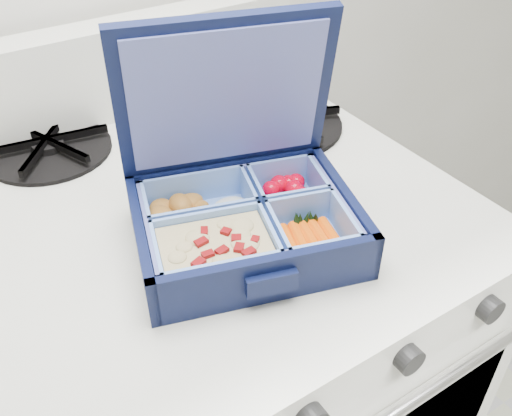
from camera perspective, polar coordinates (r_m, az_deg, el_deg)
stove at (r=1.01m, az=-3.88°, el=-19.01°), size 0.58×0.58×0.86m
bento_box at (r=0.61m, az=-1.07°, el=-1.68°), size 0.27×0.24×0.06m
burner_grate at (r=0.83m, az=2.00°, el=9.01°), size 0.25×0.25×0.03m
burner_grate_rear at (r=0.82m, az=-20.09°, el=5.90°), size 0.19×0.19×0.02m
fork at (r=0.76m, az=-2.09°, el=5.02°), size 0.16×0.11×0.01m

